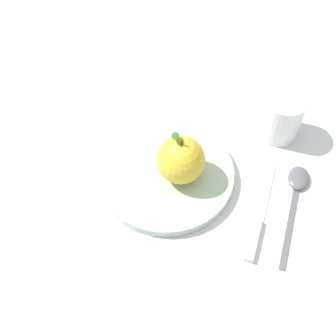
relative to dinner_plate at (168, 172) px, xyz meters
name	(u,v)px	position (x,y,z in m)	size (l,w,h in m)	color
ground_plane	(175,184)	(-0.02, 0.00, -0.01)	(2.40, 2.40, 0.00)	silver
dinner_plate	(168,172)	(0.00, 0.00, 0.00)	(0.22, 0.22, 0.02)	#B2C6B2
apple	(179,159)	(-0.02, -0.01, 0.04)	(0.08, 0.08, 0.09)	gold
cup	(281,115)	(-0.06, -0.20, 0.03)	(0.07, 0.07, 0.08)	white
knife	(258,218)	(-0.15, -0.04, -0.01)	(0.10, 0.17, 0.01)	silver
spoon	(297,190)	(-0.17, -0.13, 0.00)	(0.11, 0.18, 0.01)	#59595E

